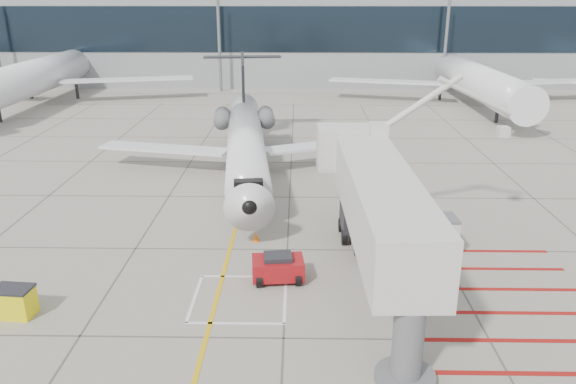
{
  "coord_description": "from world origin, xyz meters",
  "views": [
    {
      "loc": [
        0.51,
        -22.67,
        12.72
      ],
      "look_at": [
        0.0,
        6.0,
        2.5
      ],
      "focal_mm": 35.0,
      "sensor_mm": 36.0,
      "label": 1
    }
  ],
  "objects_px": {
    "pushback_tug": "(278,267)",
    "regional_jet": "(246,132)",
    "spill_bin": "(14,302)",
    "jet_bridge": "(381,215)"
  },
  "relations": [
    {
      "from": "jet_bridge",
      "to": "pushback_tug",
      "type": "xyz_separation_m",
      "value": [
        -4.5,
        0.87,
        -2.97
      ]
    },
    {
      "from": "spill_bin",
      "to": "jet_bridge",
      "type": "bearing_deg",
      "value": 13.88
    },
    {
      "from": "jet_bridge",
      "to": "spill_bin",
      "type": "relative_size",
      "value": 12.19
    },
    {
      "from": "regional_jet",
      "to": "pushback_tug",
      "type": "relative_size",
      "value": 12.07
    },
    {
      "from": "pushback_tug",
      "to": "spill_bin",
      "type": "xyz_separation_m",
      "value": [
        -10.81,
        -3.23,
        -0.04
      ]
    },
    {
      "from": "pushback_tug",
      "to": "regional_jet",
      "type": "bearing_deg",
      "value": 95.3
    },
    {
      "from": "spill_bin",
      "to": "pushback_tug",
      "type": "bearing_deg",
      "value": 21.75
    },
    {
      "from": "pushback_tug",
      "to": "jet_bridge",
      "type": "bearing_deg",
      "value": -16.52
    },
    {
      "from": "regional_jet",
      "to": "pushback_tug",
      "type": "xyz_separation_m",
      "value": [
        2.64,
        -13.74,
        -3.07
      ]
    },
    {
      "from": "jet_bridge",
      "to": "spill_bin",
      "type": "bearing_deg",
      "value": -172.68
    }
  ]
}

